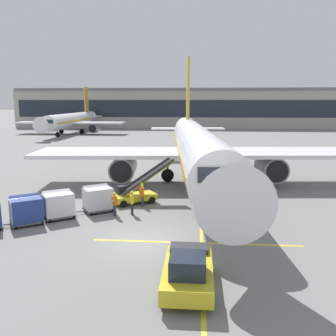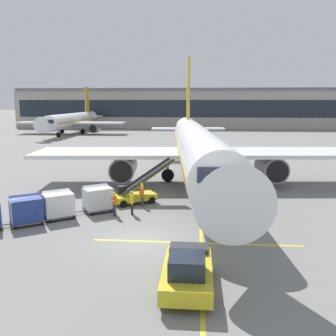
{
  "view_description": "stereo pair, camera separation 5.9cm",
  "coord_description": "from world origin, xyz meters",
  "px_view_note": "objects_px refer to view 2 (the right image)",
  "views": [
    {
      "loc": [
        3.33,
        -19.92,
        8.02
      ],
      "look_at": [
        1.06,
        8.13,
        2.85
      ],
      "focal_mm": 39.23,
      "sensor_mm": 36.0,
      "label": 1
    },
    {
      "loc": [
        3.39,
        -19.91,
        8.02
      ],
      "look_at": [
        1.06,
        8.13,
        2.85
      ],
      "focal_mm": 39.23,
      "sensor_mm": 36.0,
      "label": 2
    }
  ],
  "objects_px": {
    "safety_cone_nose_mark": "(135,182)",
    "distant_airplane": "(71,121)",
    "parked_airplane": "(197,148)",
    "safety_cone_engine_keepout": "(141,180)",
    "ground_crew_by_carts": "(114,202)",
    "baggage_cart_third": "(26,209)",
    "baggage_cart_second": "(58,204)",
    "ground_crew_wingwalker": "(132,201)",
    "safety_cone_wingtip": "(130,192)",
    "baggage_cart_lead": "(98,198)",
    "pushback_tug": "(187,271)",
    "ground_crew_marshaller": "(141,191)",
    "belt_loader": "(137,191)",
    "ground_crew_by_loader": "(142,194)"
  },
  "relations": [
    {
      "from": "baggage_cart_lead",
      "to": "pushback_tug",
      "type": "relative_size",
      "value": 0.61
    },
    {
      "from": "baggage_cart_lead",
      "to": "safety_cone_nose_mark",
      "type": "xyz_separation_m",
      "value": [
        1.33,
        8.47,
        -0.7
      ]
    },
    {
      "from": "belt_loader",
      "to": "ground_crew_by_loader",
      "type": "height_order",
      "value": "belt_loader"
    },
    {
      "from": "belt_loader",
      "to": "safety_cone_engine_keepout",
      "type": "height_order",
      "value": "belt_loader"
    },
    {
      "from": "parked_airplane",
      "to": "safety_cone_engine_keepout",
      "type": "relative_size",
      "value": 53.37
    },
    {
      "from": "ground_crew_marshaller",
      "to": "distant_airplane",
      "type": "bearing_deg",
      "value": 113.96
    },
    {
      "from": "belt_loader",
      "to": "ground_crew_wingwalker",
      "type": "xyz_separation_m",
      "value": [
        0.17,
        -3.11,
        0.08
      ]
    },
    {
      "from": "belt_loader",
      "to": "baggage_cart_second",
      "type": "height_order",
      "value": "belt_loader"
    },
    {
      "from": "baggage_cart_second",
      "to": "belt_loader",
      "type": "bearing_deg",
      "value": 42.09
    },
    {
      "from": "baggage_cart_second",
      "to": "ground_crew_by_carts",
      "type": "xyz_separation_m",
      "value": [
        3.77,
        0.75,
        -0.0
      ]
    },
    {
      "from": "safety_cone_wingtip",
      "to": "distant_airplane",
      "type": "relative_size",
      "value": 0.02
    },
    {
      "from": "pushback_tug",
      "to": "safety_cone_engine_keepout",
      "type": "xyz_separation_m",
      "value": [
        -5.15,
        20.15,
        -0.45
      ]
    },
    {
      "from": "baggage_cart_second",
      "to": "ground_crew_by_carts",
      "type": "distance_m",
      "value": 3.84
    },
    {
      "from": "baggage_cart_second",
      "to": "ground_crew_wingwalker",
      "type": "height_order",
      "value": "baggage_cart_second"
    },
    {
      "from": "parked_airplane",
      "to": "baggage_cart_third",
      "type": "relative_size",
      "value": 15.3
    },
    {
      "from": "parked_airplane",
      "to": "distant_airplane",
      "type": "bearing_deg",
      "value": 120.58
    },
    {
      "from": "baggage_cart_third",
      "to": "baggage_cart_second",
      "type": "bearing_deg",
      "value": 40.46
    },
    {
      "from": "baggage_cart_lead",
      "to": "ground_crew_by_carts",
      "type": "xyz_separation_m",
      "value": [
        1.48,
        -1.02,
        -0.0
      ]
    },
    {
      "from": "pushback_tug",
      "to": "ground_crew_wingwalker",
      "type": "height_order",
      "value": "pushback_tug"
    },
    {
      "from": "ground_crew_by_carts",
      "to": "baggage_cart_third",
      "type": "bearing_deg",
      "value": -158.29
    },
    {
      "from": "baggage_cart_second",
      "to": "safety_cone_engine_keepout",
      "type": "height_order",
      "value": "baggage_cart_second"
    },
    {
      "from": "baggage_cart_lead",
      "to": "baggage_cart_third",
      "type": "height_order",
      "value": "same"
    },
    {
      "from": "ground_crew_wingwalker",
      "to": "safety_cone_nose_mark",
      "type": "height_order",
      "value": "ground_crew_wingwalker"
    },
    {
      "from": "parked_airplane",
      "to": "safety_cone_nose_mark",
      "type": "height_order",
      "value": "parked_airplane"
    },
    {
      "from": "ground_crew_wingwalker",
      "to": "safety_cone_nose_mark",
      "type": "bearing_deg",
      "value": 98.28
    },
    {
      "from": "parked_airplane",
      "to": "baggage_cart_second",
      "type": "distance_m",
      "value": 15.24
    },
    {
      "from": "safety_cone_nose_mark",
      "to": "safety_cone_engine_keepout",
      "type": "bearing_deg",
      "value": 64.45
    },
    {
      "from": "pushback_tug",
      "to": "ground_crew_wingwalker",
      "type": "bearing_deg",
      "value": 112.61
    },
    {
      "from": "ground_crew_wingwalker",
      "to": "safety_cone_wingtip",
      "type": "distance_m",
      "value": 5.47
    },
    {
      "from": "parked_airplane",
      "to": "baggage_cart_lead",
      "type": "bearing_deg",
      "value": -126.03
    },
    {
      "from": "baggage_cart_second",
      "to": "safety_cone_nose_mark",
      "type": "bearing_deg",
      "value": 70.56
    },
    {
      "from": "belt_loader",
      "to": "ground_crew_marshaller",
      "type": "height_order",
      "value": "belt_loader"
    },
    {
      "from": "ground_crew_wingwalker",
      "to": "safety_cone_nose_mark",
      "type": "distance_m",
      "value": 9.18
    },
    {
      "from": "ground_crew_wingwalker",
      "to": "baggage_cart_second",
      "type": "bearing_deg",
      "value": -166.49
    },
    {
      "from": "baggage_cart_second",
      "to": "safety_cone_engine_keepout",
      "type": "bearing_deg",
      "value": 70.06
    },
    {
      "from": "belt_loader",
      "to": "ground_crew_by_loader",
      "type": "xyz_separation_m",
      "value": [
        0.6,
        -1.04,
        0.08
      ]
    },
    {
      "from": "ground_crew_marshaller",
      "to": "ground_crew_by_carts",
      "type": "bearing_deg",
      "value": -113.46
    },
    {
      "from": "baggage_cart_lead",
      "to": "baggage_cart_third",
      "type": "xyz_separation_m",
      "value": [
        -3.93,
        -3.18,
        0.0
      ]
    },
    {
      "from": "pushback_tug",
      "to": "ground_crew_by_carts",
      "type": "xyz_separation_m",
      "value": [
        -5.42,
        9.78,
        0.17
      ]
    },
    {
      "from": "baggage_cart_second",
      "to": "ground_crew_wingwalker",
      "type": "relative_size",
      "value": 1.55
    },
    {
      "from": "safety_cone_nose_mark",
      "to": "distant_airplane",
      "type": "distance_m",
      "value": 59.56
    },
    {
      "from": "baggage_cart_third",
      "to": "ground_crew_wingwalker",
      "type": "distance_m",
      "value": 7.06
    },
    {
      "from": "ground_crew_marshaller",
      "to": "baggage_cart_third",
      "type": "bearing_deg",
      "value": -141.58
    },
    {
      "from": "parked_airplane",
      "to": "distant_airplane",
      "type": "height_order",
      "value": "parked_airplane"
    },
    {
      "from": "safety_cone_wingtip",
      "to": "ground_crew_marshaller",
      "type": "bearing_deg",
      "value": -60.72
    },
    {
      "from": "safety_cone_wingtip",
      "to": "pushback_tug",
      "type": "bearing_deg",
      "value": -70.83
    },
    {
      "from": "ground_crew_marshaller",
      "to": "safety_cone_engine_keepout",
      "type": "bearing_deg",
      "value": 99.17
    },
    {
      "from": "baggage_cart_lead",
      "to": "pushback_tug",
      "type": "height_order",
      "value": "baggage_cart_lead"
    },
    {
      "from": "ground_crew_wingwalker",
      "to": "distant_airplane",
      "type": "xyz_separation_m",
      "value": [
        -26.48,
        62.96,
        2.17
      ]
    },
    {
      "from": "belt_loader",
      "to": "ground_crew_marshaller",
      "type": "distance_m",
      "value": 0.52
    }
  ]
}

